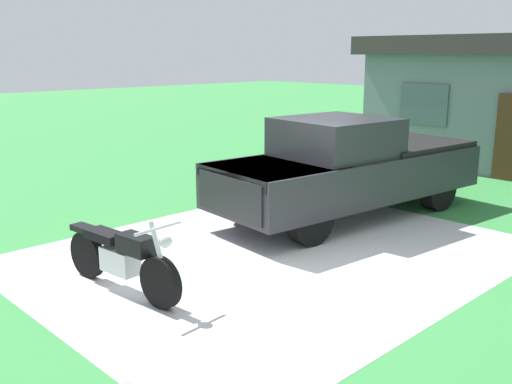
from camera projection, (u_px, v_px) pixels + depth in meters
name	position (u px, v px, depth m)	size (l,w,h in m)	color
ground_plane	(275.00, 254.00, 9.05)	(80.00, 80.00, 0.00)	#368641
driveway_pad	(275.00, 254.00, 9.05)	(5.90, 7.34, 0.01)	silver
motorcycle	(122.00, 258.00, 7.53)	(2.21, 0.70, 1.09)	black
pickup_truck	(351.00, 166.00, 11.03)	(2.54, 5.78, 1.90)	black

